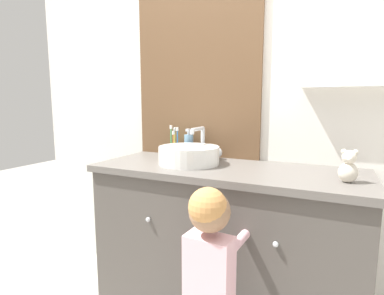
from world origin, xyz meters
name	(u,v)px	position (x,y,z in m)	size (l,w,h in m)	color
wall_back	(246,92)	(0.02, 0.62, 1.28)	(3.20, 0.18, 2.50)	silver
vanity_counter	(224,246)	(0.00, 0.32, 0.44)	(1.40, 0.55, 0.89)	#4C4742
sink_basin	(190,154)	(-0.21, 0.33, 0.94)	(0.34, 0.39, 0.20)	white
toothbrush_holder	(174,149)	(-0.41, 0.50, 0.93)	(0.09, 0.09, 0.20)	#66B27F
soap_dispenser	(189,145)	(-0.31, 0.52, 0.96)	(0.06, 0.06, 0.18)	#6B93B2
child_figure	(210,276)	(0.11, -0.15, 0.56)	(0.20, 0.43, 0.91)	slate
teddy_bear	(349,167)	(0.57, 0.25, 0.95)	(0.08, 0.07, 0.14)	beige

